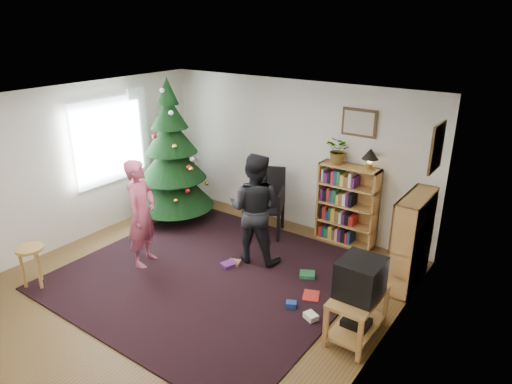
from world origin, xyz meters
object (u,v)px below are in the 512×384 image
Objects in this scene: tv_stand at (357,312)px; person_standing at (142,214)px; christmas_tree at (172,163)px; bookshelf_back at (347,204)px; person_by_chair at (255,209)px; picture_back at (359,123)px; bookshelf_right at (412,240)px; potted_plant at (339,150)px; crt_tv at (360,278)px; table_lamp at (370,155)px; armchair at (269,198)px; stool at (31,256)px; picture_right at (437,147)px.

tv_stand is 3.28m from person_standing.
person_standing is (0.76, -1.39, -0.25)m from christmas_tree.
bookshelf_back is 0.78× the size of person_by_chair.
picture_back reaches higher than bookshelf_back.
person_by_chair reaches higher than bookshelf_back.
picture_back is 1.92m from bookshelf_right.
bookshelf_back and bookshelf_right have the same top height.
person_by_chair is at bearing -121.55° from picture_back.
picture_back is 0.42× the size of bookshelf_back.
crt_tv is at bearing -57.79° from potted_plant.
person_standing reaches higher than crt_tv.
christmas_tree reaches higher than table_lamp.
tv_stand is at bearing -61.89° from bookshelf_back.
armchair is (-1.27, -0.52, -1.35)m from picture_back.
christmas_tree is (-2.92, -1.07, -0.90)m from picture_back.
potted_plant reaches higher than person_by_chair.
christmas_tree is 2.07m from person_by_chair.
bookshelf_back is at bearing 51.66° from stool.
armchair is (1.65, 0.55, -0.45)m from christmas_tree.
person_by_chair is at bearing -123.18° from bookshelf_back.
christmas_tree reaches higher than picture_right.
person_by_chair reaches higher than table_lamp.
christmas_tree is 1.94× the size of bookshelf_right.
picture_back is at bearing 52.38° from stool.
table_lamp is at bearing 111.17° from crt_tv.
picture_right is 5.41m from stool.
picture_back is at bearing 153.40° from table_lamp.
picture_back reaches higher than tv_stand.
person_standing is (0.74, 1.30, 0.34)m from stool.
picture_back is 3.47m from person_standing.
bookshelf_right is at bearing -30.81° from armchair.
crt_tv is at bearing -61.95° from bookshelf_back.
armchair is at bearing -157.67° from picture_back.
picture_back is 2.71m from crt_tv.
picture_right is 0.46× the size of bookshelf_right.
christmas_tree is 7.67× the size of table_lamp.
picture_back is 1.27× the size of potted_plant.
picture_right is 0.46× the size of bookshelf_back.
picture_right is 4.35m from christmas_tree.
bookshelf_back reaches higher than stool.
picture_back is at bearing -60.43° from person_standing.
stool is at bearing 126.15° from bookshelf_right.
armchair is at bearing -43.88° from person_standing.
table_lamp is at bearing -26.60° from picture_back.
crt_tv is 3.24m from person_standing.
tv_stand is 2.71m from potted_plant.
picture_right is 1.22× the size of crt_tv.
crt_tv is at bearing 180.00° from tv_stand.
stool is at bearing 34.12° from person_by_chair.
person_standing reaches higher than tv_stand.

